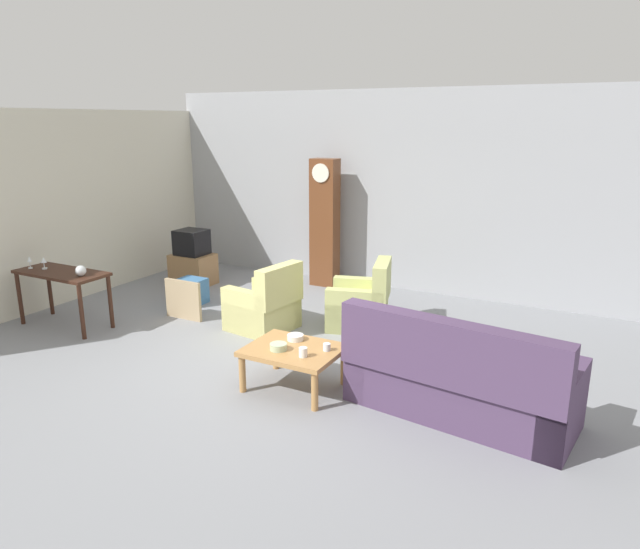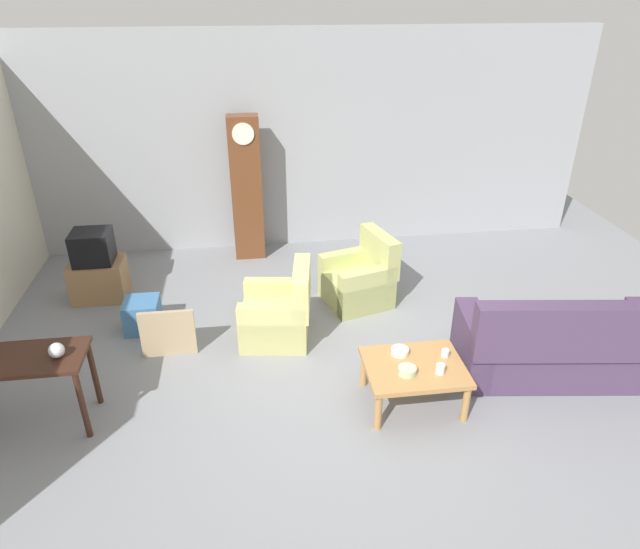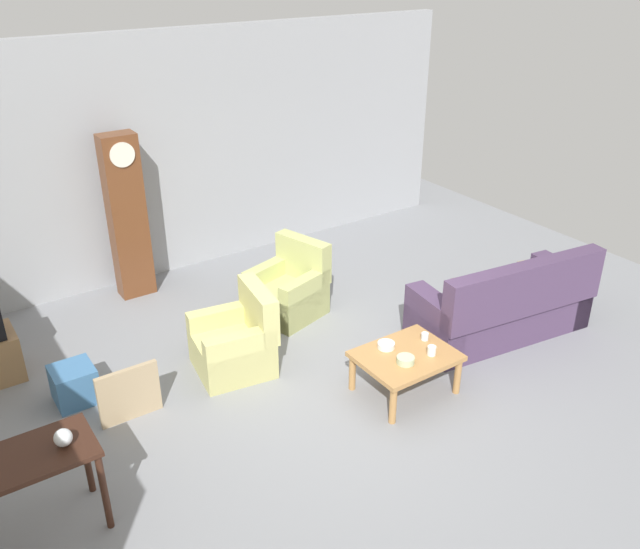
{
  "view_description": "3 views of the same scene",
  "coord_description": "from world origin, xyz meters",
  "px_view_note": "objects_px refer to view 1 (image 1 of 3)",
  "views": [
    {
      "loc": [
        3.26,
        -5.23,
        2.73
      ],
      "look_at": [
        0.28,
        0.43,
        1.0
      ],
      "focal_mm": 32.22,
      "sensor_mm": 36.0,
      "label": 1
    },
    {
      "loc": [
        -1.06,
        -4.67,
        3.73
      ],
      "look_at": [
        -0.36,
        0.46,
        1.01
      ],
      "focal_mm": 31.32,
      "sensor_mm": 36.0,
      "label": 2
    },
    {
      "loc": [
        -3.41,
        -4.62,
        4.15
      ],
      "look_at": [
        0.08,
        0.55,
        1.02
      ],
      "focal_mm": 37.36,
      "sensor_mm": 36.0,
      "label": 3
    }
  ],
  "objects_px": {
    "grandfather_clock": "(325,223)",
    "bowl_white_stacked": "(295,337)",
    "console_table_dark": "(62,279)",
    "coffee_table_wood": "(294,354)",
    "couch_floral": "(457,382)",
    "bowl_shallow_green": "(278,347)",
    "storage_box_blue": "(191,292)",
    "armchair_olive_far": "(361,305)",
    "armchair_olive_near": "(265,307)",
    "cup_white_porcelain": "(303,352)",
    "wine_glass_mid": "(44,261)",
    "tv_crt": "(192,242)",
    "tv_stand_cabinet": "(193,269)",
    "wine_glass_tall": "(29,260)",
    "cup_blue_rimmed": "(327,347)",
    "glass_dome_cloche": "(81,271)",
    "framed_picture_leaning": "(183,300)"
  },
  "relations": [
    {
      "from": "armchair_olive_near",
      "to": "framed_picture_leaning",
      "type": "height_order",
      "value": "armchair_olive_near"
    },
    {
      "from": "bowl_white_stacked",
      "to": "bowl_shallow_green",
      "type": "height_order",
      "value": "bowl_shallow_green"
    },
    {
      "from": "storage_box_blue",
      "to": "armchair_olive_near",
      "type": "bearing_deg",
      "value": -13.96
    },
    {
      "from": "couch_floral",
      "to": "armchair_olive_far",
      "type": "xyz_separation_m",
      "value": [
        -1.79,
        1.82,
        -0.05
      ]
    },
    {
      "from": "grandfather_clock",
      "to": "bowl_white_stacked",
      "type": "height_order",
      "value": "grandfather_clock"
    },
    {
      "from": "wine_glass_mid",
      "to": "tv_crt",
      "type": "bearing_deg",
      "value": 78.59
    },
    {
      "from": "wine_glass_tall",
      "to": "grandfather_clock",
      "type": "bearing_deg",
      "value": 52.77
    },
    {
      "from": "tv_crt",
      "to": "cup_white_porcelain",
      "type": "relative_size",
      "value": 4.94
    },
    {
      "from": "armchair_olive_near",
      "to": "cup_white_porcelain",
      "type": "height_order",
      "value": "armchair_olive_near"
    },
    {
      "from": "wine_glass_tall",
      "to": "framed_picture_leaning",
      "type": "bearing_deg",
      "value": 31.63
    },
    {
      "from": "armchair_olive_near",
      "to": "grandfather_clock",
      "type": "bearing_deg",
      "value": 97.09
    },
    {
      "from": "armchair_olive_near",
      "to": "wine_glass_mid",
      "type": "xyz_separation_m",
      "value": [
        -2.77,
        -1.17,
        0.57
      ]
    },
    {
      "from": "couch_floral",
      "to": "wine_glass_tall",
      "type": "xyz_separation_m",
      "value": [
        -5.85,
        -0.13,
        0.53
      ]
    },
    {
      "from": "couch_floral",
      "to": "cup_blue_rimmed",
      "type": "xyz_separation_m",
      "value": [
        -1.32,
        -0.11,
        0.13
      ]
    },
    {
      "from": "bowl_shallow_green",
      "to": "coffee_table_wood",
      "type": "bearing_deg",
      "value": 46.33
    },
    {
      "from": "couch_floral",
      "to": "tv_stand_cabinet",
      "type": "height_order",
      "value": "couch_floral"
    },
    {
      "from": "coffee_table_wood",
      "to": "cup_blue_rimmed",
      "type": "xyz_separation_m",
      "value": [
        0.34,
        0.1,
        0.1
      ]
    },
    {
      "from": "cup_white_porcelain",
      "to": "wine_glass_mid",
      "type": "bearing_deg",
      "value": 175.82
    },
    {
      "from": "coffee_table_wood",
      "to": "storage_box_blue",
      "type": "relative_size",
      "value": 2.37
    },
    {
      "from": "cup_white_porcelain",
      "to": "bowl_shallow_green",
      "type": "bearing_deg",
      "value": 173.57
    },
    {
      "from": "wine_glass_tall",
      "to": "storage_box_blue",
      "type": "bearing_deg",
      "value": 50.47
    },
    {
      "from": "storage_box_blue",
      "to": "bowl_white_stacked",
      "type": "relative_size",
      "value": 2.3
    },
    {
      "from": "armchair_olive_far",
      "to": "glass_dome_cloche",
      "type": "distance_m",
      "value": 3.7
    },
    {
      "from": "armchair_olive_near",
      "to": "wine_glass_tall",
      "type": "xyz_separation_m",
      "value": [
        -2.97,
        -1.24,
        0.58
      ]
    },
    {
      "from": "cup_blue_rimmed",
      "to": "cup_white_porcelain",
      "type": "bearing_deg",
      "value": -118.59
    },
    {
      "from": "glass_dome_cloche",
      "to": "bowl_white_stacked",
      "type": "distance_m",
      "value": 3.19
    },
    {
      "from": "bowl_shallow_green",
      "to": "tv_crt",
      "type": "bearing_deg",
      "value": 141.37
    },
    {
      "from": "couch_floral",
      "to": "armchair_olive_near",
      "type": "height_order",
      "value": "couch_floral"
    },
    {
      "from": "console_table_dark",
      "to": "coffee_table_wood",
      "type": "bearing_deg",
      "value": -2.68
    },
    {
      "from": "armchair_olive_near",
      "to": "tv_stand_cabinet",
      "type": "xyz_separation_m",
      "value": [
        -2.28,
        1.27,
        -0.05
      ]
    },
    {
      "from": "armchair_olive_far",
      "to": "wine_glass_mid",
      "type": "height_order",
      "value": "wine_glass_mid"
    },
    {
      "from": "tv_stand_cabinet",
      "to": "armchair_olive_near",
      "type": "bearing_deg",
      "value": -29.14
    },
    {
      "from": "coffee_table_wood",
      "to": "framed_picture_leaning",
      "type": "height_order",
      "value": "framed_picture_leaning"
    },
    {
      "from": "bowl_white_stacked",
      "to": "glass_dome_cloche",
      "type": "bearing_deg",
      "value": -178.81
    },
    {
      "from": "coffee_table_wood",
      "to": "bowl_white_stacked",
      "type": "distance_m",
      "value": 0.24
    },
    {
      "from": "console_table_dark",
      "to": "cup_blue_rimmed",
      "type": "distance_m",
      "value": 4.03
    },
    {
      "from": "console_table_dark",
      "to": "bowl_shallow_green",
      "type": "relative_size",
      "value": 7.35
    },
    {
      "from": "tv_stand_cabinet",
      "to": "wine_glass_mid",
      "type": "distance_m",
      "value": 2.57
    },
    {
      "from": "grandfather_clock",
      "to": "cup_white_porcelain",
      "type": "height_order",
      "value": "grandfather_clock"
    },
    {
      "from": "glass_dome_cloche",
      "to": "couch_floral",
      "type": "bearing_deg",
      "value": 0.85
    },
    {
      "from": "storage_box_blue",
      "to": "armchair_olive_far",
      "type": "bearing_deg",
      "value": 6.38
    },
    {
      "from": "coffee_table_wood",
      "to": "storage_box_blue",
      "type": "bearing_deg",
      "value": 148.67
    },
    {
      "from": "cup_white_porcelain",
      "to": "wine_glass_mid",
      "type": "distance_m",
      "value": 4.23
    },
    {
      "from": "console_table_dark",
      "to": "framed_picture_leaning",
      "type": "height_order",
      "value": "console_table_dark"
    },
    {
      "from": "armchair_olive_far",
      "to": "tv_crt",
      "type": "bearing_deg",
      "value": 170.45
    },
    {
      "from": "grandfather_clock",
      "to": "bowl_white_stacked",
      "type": "xyz_separation_m",
      "value": [
        1.42,
        -3.41,
        -0.59
      ]
    },
    {
      "from": "storage_box_blue",
      "to": "cup_blue_rimmed",
      "type": "relative_size",
      "value": 5.26
    },
    {
      "from": "armchair_olive_far",
      "to": "coffee_table_wood",
      "type": "height_order",
      "value": "armchair_olive_far"
    },
    {
      "from": "console_table_dark",
      "to": "bowl_white_stacked",
      "type": "bearing_deg",
      "value": 0.48
    },
    {
      "from": "couch_floral",
      "to": "bowl_shallow_green",
      "type": "distance_m",
      "value": 1.8
    }
  ]
}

